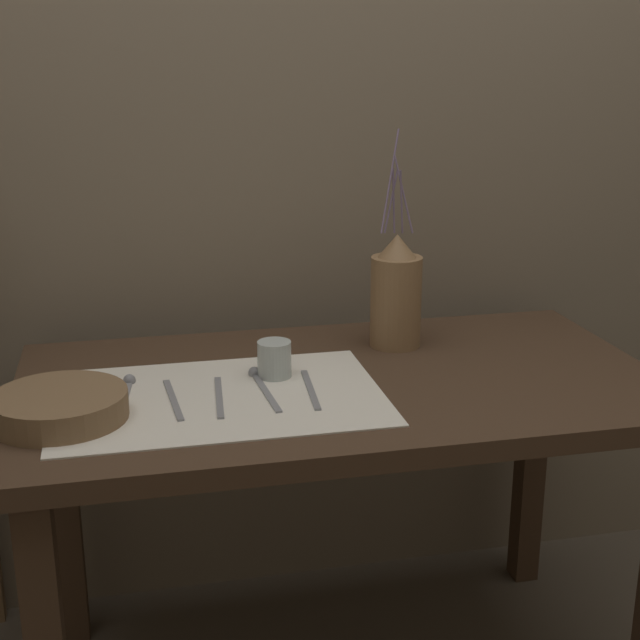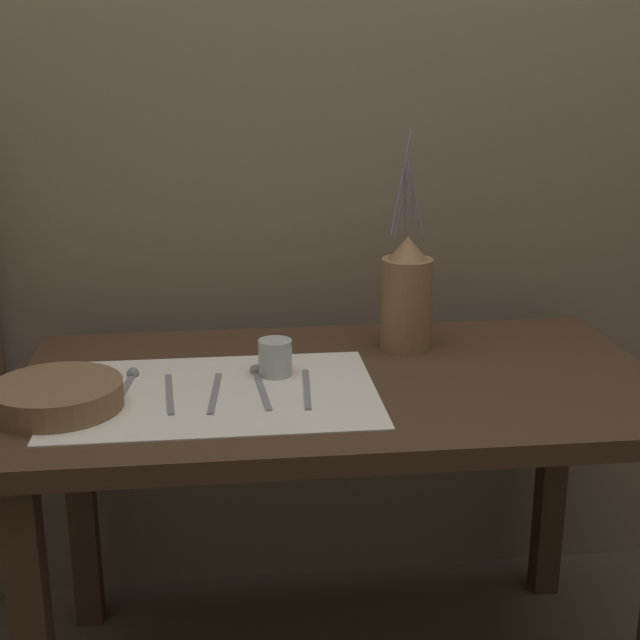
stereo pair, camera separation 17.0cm
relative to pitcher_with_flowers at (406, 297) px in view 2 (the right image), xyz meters
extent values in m
cube|color=#7A6B56|center=(-0.16, 0.29, 0.38)|extent=(7.00, 0.06, 2.40)
cube|color=#422D1E|center=(-0.16, -0.17, -0.13)|extent=(1.25, 0.69, 0.04)
cube|color=#422D1E|center=(-0.73, 0.12, -0.49)|extent=(0.06, 0.06, 0.66)
cube|color=#422D1E|center=(0.40, 0.12, -0.49)|extent=(0.06, 0.06, 0.66)
cube|color=silver|center=(-0.41, -0.22, -0.11)|extent=(0.60, 0.40, 0.00)
cylinder|color=olive|center=(0.00, 0.00, -0.02)|extent=(0.11, 0.11, 0.20)
cone|color=olive|center=(0.00, 0.00, 0.11)|extent=(0.08, 0.08, 0.05)
cylinder|color=slate|center=(0.01, 0.00, 0.21)|extent=(0.04, 0.02, 0.16)
cylinder|color=slate|center=(0.01, 0.00, 0.20)|extent=(0.02, 0.02, 0.13)
cylinder|color=slate|center=(-0.01, 0.01, 0.24)|extent=(0.05, 0.05, 0.21)
cylinder|color=slate|center=(-0.01, 0.01, 0.20)|extent=(0.03, 0.02, 0.13)
cylinder|color=slate|center=(0.00, 0.02, 0.20)|extent=(0.01, 0.01, 0.14)
cylinder|color=brown|center=(-0.69, -0.27, -0.09)|extent=(0.23, 0.23, 0.05)
cylinder|color=#B7C1BC|center=(-0.29, -0.14, -0.08)|extent=(0.07, 0.07, 0.07)
cube|color=gray|center=(-0.58, -0.21, -0.11)|extent=(0.03, 0.20, 0.00)
sphere|color=gray|center=(-0.57, -0.12, -0.11)|extent=(0.02, 0.02, 0.02)
cube|color=gray|center=(-0.49, -0.23, -0.11)|extent=(0.03, 0.20, 0.00)
cube|color=gray|center=(-0.41, -0.23, -0.11)|extent=(0.03, 0.20, 0.00)
cube|color=gray|center=(-0.32, -0.23, -0.11)|extent=(0.03, 0.20, 0.00)
sphere|color=gray|center=(-0.33, -0.13, -0.11)|extent=(0.02, 0.02, 0.02)
cube|color=gray|center=(-0.24, -0.23, -0.11)|extent=(0.03, 0.20, 0.00)
camera|label=1|loc=(-0.56, -1.76, 0.50)|focal=50.00mm
camera|label=2|loc=(-0.39, -1.78, 0.50)|focal=50.00mm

